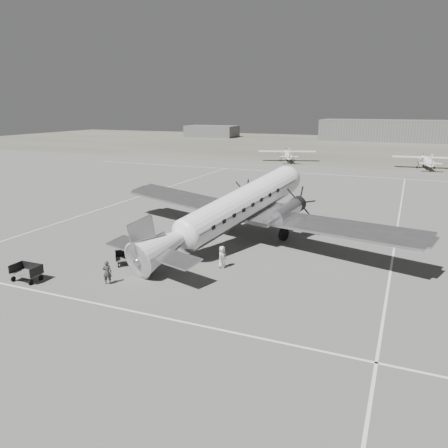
{
  "coord_description": "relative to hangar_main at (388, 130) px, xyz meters",
  "views": [
    {
      "loc": [
        12.45,
        -32.03,
        10.81
      ],
      "look_at": [
        -0.03,
        -2.73,
        2.2
      ],
      "focal_mm": 35.0,
      "sensor_mm": 36.0,
      "label": 1
    }
  ],
  "objects": [
    {
      "name": "hangar_main",
      "position": [
        0.0,
        0.0,
        0.0
      ],
      "size": [
        42.0,
        14.0,
        6.6
      ],
      "color": "#606060",
      "rests_on": "ground"
    },
    {
      "name": "taxi_line_left",
      "position": [
        -23.0,
        -110.0,
        -3.29
      ],
      "size": [
        0.15,
        60.0,
        0.01
      ],
      "primitive_type": "cube",
      "color": "silver",
      "rests_on": "ground"
    },
    {
      "name": "ramp_agent",
      "position": [
        -9.48,
        -125.84,
        -2.35
      ],
      "size": [
        0.79,
        0.98,
        1.9
      ],
      "primitive_type": "imported",
      "rotation": [
        0.0,
        0.0,
        1.49
      ],
      "color": "silver",
      "rests_on": "ground"
    },
    {
      "name": "ground",
      "position": [
        -5.0,
        -120.0,
        -3.3
      ],
      "size": [
        260.0,
        260.0,
        0.0
      ],
      "primitive_type": "plane",
      "color": "slate",
      "rests_on": "ground"
    },
    {
      "name": "taxi_line_right",
      "position": [
        7.0,
        -120.0,
        -3.29
      ],
      "size": [
        0.15,
        80.0,
        0.01
      ],
      "primitive_type": "cube",
      "color": "silver",
      "rests_on": "ground"
    },
    {
      "name": "baggage_cart_far",
      "position": [
        -14.34,
        -133.02,
        -2.76
      ],
      "size": [
        1.92,
        1.36,
        1.08
      ],
      "primitive_type": null,
      "rotation": [
        0.0,
        0.0,
        0.01
      ],
      "color": "#555555",
      "rests_on": "ground"
    },
    {
      "name": "passenger",
      "position": [
        -3.79,
        -125.96,
        -2.52
      ],
      "size": [
        0.58,
        0.81,
        1.56
      ],
      "primitive_type": "imported",
      "rotation": [
        0.0,
        0.0,
        1.46
      ],
      "color": "silver",
      "rests_on": "ground"
    },
    {
      "name": "dc3_airliner",
      "position": [
        -5.03,
        -120.73,
        -0.54
      ],
      "size": [
        33.68,
        27.84,
        5.52
      ],
      "primitive_type": null,
      "rotation": [
        0.0,
        0.0,
        -0.3
      ],
      "color": "#B5B5B7",
      "rests_on": "ground"
    },
    {
      "name": "light_plane_left",
      "position": [
        -15.43,
        -65.78,
        -2.09
      ],
      "size": [
        14.09,
        12.71,
        2.42
      ],
      "primitive_type": null,
      "rotation": [
        0.0,
        0.0,
        0.33
      ],
      "color": "white",
      "rests_on": "ground"
    },
    {
      "name": "light_plane_right",
      "position": [
        10.13,
        -66.28,
        -2.1
      ],
      "size": [
        12.69,
        10.81,
        2.4
      ],
      "primitive_type": null,
      "rotation": [
        0.0,
        0.0,
        0.13
      ],
      "color": "white",
      "rests_on": "ground"
    },
    {
      "name": "grass_infield",
      "position": [
        -5.0,
        -25.0,
        -3.3
      ],
      "size": [
        260.0,
        90.0,
        0.01
      ],
      "primitive_type": "cube",
      "color": "#666456",
      "rests_on": "ground"
    },
    {
      "name": "ground_crew",
      "position": [
        -9.27,
        -131.42,
        -2.53
      ],
      "size": [
        0.67,
        0.58,
        1.54
      ],
      "primitive_type": "imported",
      "rotation": [
        0.0,
        0.0,
        3.6
      ],
      "color": "#2F2F2F",
      "rests_on": "ground"
    },
    {
      "name": "baggage_cart_near",
      "position": [
        -10.16,
        -128.02,
        -2.81
      ],
      "size": [
        2.13,
        2.03,
        0.98
      ],
      "primitive_type": null,
      "rotation": [
        0.0,
        0.0,
        0.66
      ],
      "color": "#555555",
      "rests_on": "ground"
    },
    {
      "name": "taxi_line_near",
      "position": [
        -5.0,
        -134.0,
        -3.29
      ],
      "size": [
        60.0,
        0.15,
        0.01
      ],
      "primitive_type": "cube",
      "color": "silver",
      "rests_on": "ground"
    },
    {
      "name": "shed_secondary",
      "position": [
        -60.0,
        -5.0,
        -1.3
      ],
      "size": [
        18.0,
        10.0,
        4.0
      ],
      "primitive_type": "cube",
      "color": "#555555",
      "rests_on": "ground"
    },
    {
      "name": "taxi_line_horizon",
      "position": [
        -5.0,
        -80.0,
        -3.29
      ],
      "size": [
        90.0,
        0.15,
        0.01
      ],
      "primitive_type": "cube",
      "color": "silver",
      "rests_on": "ground"
    }
  ]
}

